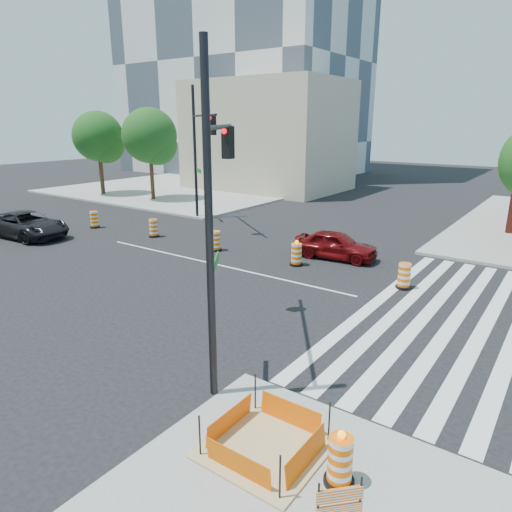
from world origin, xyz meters
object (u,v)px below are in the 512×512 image
at_px(dark_suv, 27,225).
at_px(signal_pole_se, 217,188).
at_px(signal_pole_nw, 200,141).
at_px(red_coupe, 336,245).

distance_m(dark_suv, signal_pole_se, 18.99).
height_order(dark_suv, signal_pole_nw, signal_pole_nw).
bearing_deg(dark_suv, signal_pole_se, -108.98).
bearing_deg(red_coupe, signal_pole_nw, 72.14).
height_order(signal_pole_se, signal_pole_nw, signal_pole_nw).
bearing_deg(red_coupe, signal_pole_se, -176.05).
bearing_deg(signal_pole_nw, signal_pole_se, -9.92).
relative_size(red_coupe, dark_suv, 0.75).
bearing_deg(signal_pole_se, signal_pole_nw, 9.53).
relative_size(dark_suv, signal_pole_nw, 0.62).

